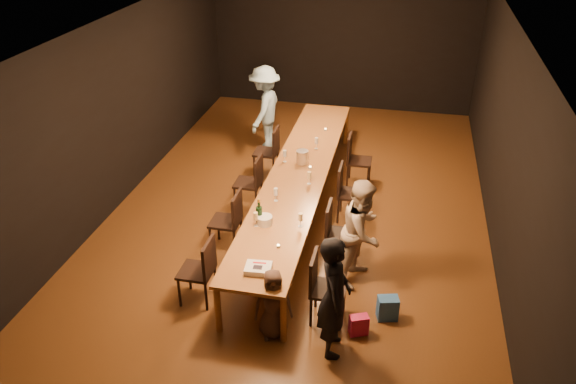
% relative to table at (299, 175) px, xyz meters
% --- Properties ---
extents(ground, '(10.00, 10.00, 0.00)m').
position_rel_table_xyz_m(ground, '(0.00, 0.00, -0.70)').
color(ground, '#3E240F').
rests_on(ground, ground).
extents(room_shell, '(6.04, 10.04, 3.02)m').
position_rel_table_xyz_m(room_shell, '(0.00, 0.00, 1.38)').
color(room_shell, black).
rests_on(room_shell, ground).
extents(table, '(0.90, 6.00, 0.75)m').
position_rel_table_xyz_m(table, '(0.00, 0.00, 0.00)').
color(table, brown).
rests_on(table, ground).
extents(chair_right_0, '(0.42, 0.42, 0.93)m').
position_rel_table_xyz_m(chair_right_0, '(0.85, -2.40, -0.24)').
color(chair_right_0, black).
rests_on(chair_right_0, ground).
extents(chair_right_1, '(0.42, 0.42, 0.93)m').
position_rel_table_xyz_m(chair_right_1, '(0.85, -1.20, -0.24)').
color(chair_right_1, black).
rests_on(chair_right_1, ground).
extents(chair_right_2, '(0.42, 0.42, 0.93)m').
position_rel_table_xyz_m(chair_right_2, '(0.85, 0.00, -0.24)').
color(chair_right_2, black).
rests_on(chair_right_2, ground).
extents(chair_right_3, '(0.42, 0.42, 0.93)m').
position_rel_table_xyz_m(chair_right_3, '(0.85, 1.20, -0.24)').
color(chair_right_3, black).
rests_on(chair_right_3, ground).
extents(chair_left_0, '(0.42, 0.42, 0.93)m').
position_rel_table_xyz_m(chair_left_0, '(-0.85, -2.40, -0.24)').
color(chair_left_0, black).
rests_on(chair_left_0, ground).
extents(chair_left_1, '(0.42, 0.42, 0.93)m').
position_rel_table_xyz_m(chair_left_1, '(-0.85, -1.20, -0.24)').
color(chair_left_1, black).
rests_on(chair_left_1, ground).
extents(chair_left_2, '(0.42, 0.42, 0.93)m').
position_rel_table_xyz_m(chair_left_2, '(-0.85, 0.00, -0.24)').
color(chair_left_2, black).
rests_on(chair_left_2, ground).
extents(chair_left_3, '(0.42, 0.42, 0.93)m').
position_rel_table_xyz_m(chair_left_3, '(-0.85, 1.20, -0.24)').
color(chair_left_3, black).
rests_on(chair_left_3, ground).
extents(woman_birthday, '(0.46, 0.62, 1.54)m').
position_rel_table_xyz_m(woman_birthday, '(0.98, -2.89, 0.07)').
color(woman_birthday, black).
rests_on(woman_birthday, ground).
extents(woman_tan, '(0.76, 0.87, 1.50)m').
position_rel_table_xyz_m(woman_tan, '(1.15, -1.48, 0.05)').
color(woman_tan, '#CAB197').
rests_on(woman_tan, ground).
extents(man_blue, '(0.73, 1.15, 1.69)m').
position_rel_table_xyz_m(man_blue, '(-1.15, 2.32, 0.14)').
color(man_blue, '#88B3D2').
rests_on(man_blue, ground).
extents(child, '(0.53, 0.43, 0.93)m').
position_rel_table_xyz_m(child, '(0.26, -2.82, -0.24)').
color(child, '#412D24').
rests_on(child, ground).
extents(gift_bag_red, '(0.25, 0.20, 0.27)m').
position_rel_table_xyz_m(gift_bag_red, '(1.26, -2.59, -0.57)').
color(gift_bag_red, '#CF1F5A').
rests_on(gift_bag_red, ground).
extents(gift_bag_blue, '(0.29, 0.23, 0.32)m').
position_rel_table_xyz_m(gift_bag_blue, '(1.58, -2.24, -0.54)').
color(gift_bag_blue, '#2960B3').
rests_on(gift_bag_blue, ground).
extents(birthday_cake, '(0.33, 0.27, 0.07)m').
position_rel_table_xyz_m(birthday_cake, '(0.03, -2.60, 0.08)').
color(birthday_cake, white).
rests_on(birthday_cake, table).
extents(plate_stack, '(0.24, 0.24, 0.12)m').
position_rel_table_xyz_m(plate_stack, '(-0.15, -1.58, 0.11)').
color(plate_stack, white).
rests_on(plate_stack, table).
extents(champagne_bottle, '(0.10, 0.10, 0.36)m').
position_rel_table_xyz_m(champagne_bottle, '(-0.24, -1.55, 0.23)').
color(champagne_bottle, black).
rests_on(champagne_bottle, table).
extents(ice_bucket, '(0.20, 0.20, 0.22)m').
position_rel_table_xyz_m(ice_bucket, '(-0.01, 0.32, 0.16)').
color(ice_bucket, '#BCBCC1').
rests_on(ice_bucket, table).
extents(wineglass_0, '(0.06, 0.06, 0.21)m').
position_rel_table_xyz_m(wineglass_0, '(-0.26, -1.65, 0.15)').
color(wineglass_0, beige).
rests_on(wineglass_0, table).
extents(wineglass_1, '(0.06, 0.06, 0.21)m').
position_rel_table_xyz_m(wineglass_1, '(0.33, -1.55, 0.15)').
color(wineglass_1, beige).
rests_on(wineglass_1, table).
extents(wineglass_2, '(0.06, 0.06, 0.21)m').
position_rel_table_xyz_m(wineglass_2, '(-0.15, -0.95, 0.15)').
color(wineglass_2, silver).
rests_on(wineglass_2, table).
extents(wineglass_3, '(0.06, 0.06, 0.21)m').
position_rel_table_xyz_m(wineglass_3, '(0.23, -0.35, 0.15)').
color(wineglass_3, beige).
rests_on(wineglass_3, table).
extents(wineglass_4, '(0.06, 0.06, 0.21)m').
position_rel_table_xyz_m(wineglass_4, '(-0.30, 0.31, 0.15)').
color(wineglass_4, silver).
rests_on(wineglass_4, table).
extents(wineglass_5, '(0.06, 0.06, 0.21)m').
position_rel_table_xyz_m(wineglass_5, '(0.12, 0.91, 0.15)').
color(wineglass_5, silver).
rests_on(wineglass_5, table).
extents(tealight_near, '(0.05, 0.05, 0.03)m').
position_rel_table_xyz_m(tealight_near, '(0.15, -2.07, 0.06)').
color(tealight_near, '#B2B7B2').
rests_on(tealight_near, table).
extents(tealight_mid, '(0.05, 0.05, 0.03)m').
position_rel_table_xyz_m(tealight_mid, '(0.15, 0.16, 0.06)').
color(tealight_mid, '#B2B7B2').
rests_on(tealight_mid, table).
extents(tealight_far, '(0.05, 0.05, 0.03)m').
position_rel_table_xyz_m(tealight_far, '(0.15, 1.73, 0.06)').
color(tealight_far, '#B2B7B2').
rests_on(tealight_far, table).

